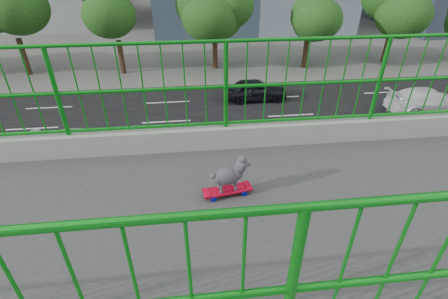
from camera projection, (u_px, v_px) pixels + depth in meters
name	position (u px, v px, depth m)	size (l,w,h in m)	color
road	(164.00, 147.00, 17.73)	(18.00, 90.00, 0.02)	black
railing	(27.00, 218.00, 2.96)	(3.00, 24.00, 1.42)	gray
street_trees	(179.00, 13.00, 26.29)	(5.30, 60.40, 7.26)	black
skateboard	(227.00, 190.00, 3.54)	(0.24, 0.56, 0.07)	red
poodle	(230.00, 174.00, 3.43)	(0.23, 0.44, 0.37)	#333036
car_1	(383.00, 164.00, 15.18)	(1.37, 3.94, 1.30)	black
car_3	(428.00, 101.00, 21.13)	(2.17, 5.33, 1.55)	silver
car_4	(256.00, 90.00, 22.81)	(1.76, 4.37, 1.49)	black
car_6	(420.00, 160.00, 15.29)	(2.55, 5.52, 1.54)	black
car_7	(83.00, 145.00, 16.46)	(2.07, 5.09, 1.48)	silver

